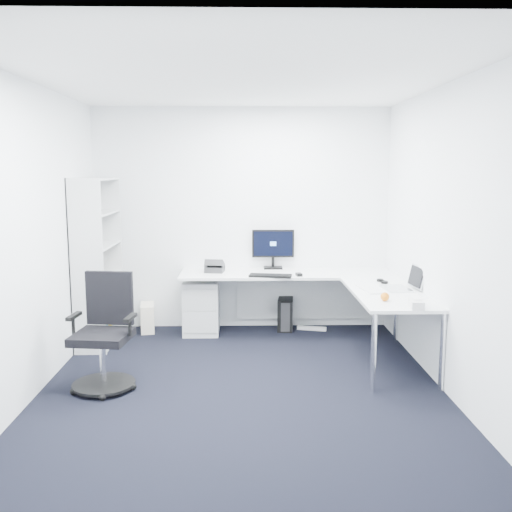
{
  "coord_description": "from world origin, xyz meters",
  "views": [
    {
      "loc": [
        0.01,
        -4.89,
        1.95
      ],
      "look_at": [
        0.15,
        1.05,
        1.05
      ],
      "focal_mm": 40.0,
      "sensor_mm": 36.0,
      "label": 1
    }
  ],
  "objects_px": {
    "l_desk": "(290,310)",
    "laptop": "(396,277)",
    "bookshelf": "(97,261)",
    "task_chair": "(102,333)",
    "monitor": "(273,249)"
  },
  "relations": [
    {
      "from": "task_chair",
      "to": "laptop",
      "type": "distance_m",
      "value": 2.93
    },
    {
      "from": "l_desk",
      "to": "laptop",
      "type": "relative_size",
      "value": 7.23
    },
    {
      "from": "l_desk",
      "to": "bookshelf",
      "type": "bearing_deg",
      "value": 178.68
    },
    {
      "from": "bookshelf",
      "to": "laptop",
      "type": "distance_m",
      "value": 3.27
    },
    {
      "from": "bookshelf",
      "to": "task_chair",
      "type": "relative_size",
      "value": 1.81
    },
    {
      "from": "bookshelf",
      "to": "task_chair",
      "type": "xyz_separation_m",
      "value": [
        0.38,
        -1.43,
        -0.42
      ]
    },
    {
      "from": "l_desk",
      "to": "bookshelf",
      "type": "relative_size",
      "value": 1.37
    },
    {
      "from": "task_chair",
      "to": "laptop",
      "type": "height_order",
      "value": "task_chair"
    },
    {
      "from": "l_desk",
      "to": "task_chair",
      "type": "distance_m",
      "value": 2.26
    },
    {
      "from": "l_desk",
      "to": "laptop",
      "type": "distance_m",
      "value": 1.31
    },
    {
      "from": "monitor",
      "to": "laptop",
      "type": "height_order",
      "value": "monitor"
    },
    {
      "from": "task_chair",
      "to": "monitor",
      "type": "xyz_separation_m",
      "value": [
        1.62,
        2.0,
        0.48
      ]
    },
    {
      "from": "task_chair",
      "to": "bookshelf",
      "type": "bearing_deg",
      "value": 112.06
    },
    {
      "from": "monitor",
      "to": "l_desk",
      "type": "bearing_deg",
      "value": -74.23
    },
    {
      "from": "l_desk",
      "to": "task_chair",
      "type": "relative_size",
      "value": 2.47
    }
  ]
}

